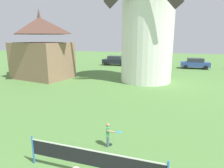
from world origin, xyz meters
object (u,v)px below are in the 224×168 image
Objects in this scene: chapel at (42,49)px; parked_car_blue at (195,63)px; windmill at (148,9)px; parked_car_black at (115,60)px; parked_car_mustard at (154,62)px; tennis_net at (93,159)px; player_far at (109,133)px.

parked_car_blue is at bearing 37.29° from chapel.
chapel is at bearing -170.47° from windmill.
parked_car_black is (-6.87, 10.94, -6.44)m from windmill.
windmill reaches higher than parked_car_mustard.
windmill is 2.96× the size of tennis_net.
chapel is (-11.01, -12.99, 2.47)m from parked_car_mustard.
player_far is 24.67m from parked_car_mustard.
parked_car_black is 12.51m from parked_car_blue.
player_far is 0.14× the size of chapel.
windmill reaches higher than parked_car_black.
parked_car_blue is 0.54× the size of chapel.
parked_car_black is at bearing 105.97° from tennis_net.
windmill is 12.28m from chapel.
windmill is 3.43× the size of parked_car_blue.
windmill reaches higher than player_far.
windmill is at bearing -116.96° from parked_car_blue.
parked_car_mustard is 17.21m from chapel.
windmill reaches higher than tennis_net.
chapel is (-17.10, -13.03, 2.47)m from parked_car_blue.
player_far is at bearing -87.60° from windmill.
parked_car_mustard is at bearing 49.70° from chapel.
parked_car_mustard is (-1.16, 26.61, 0.13)m from tennis_net.
tennis_net is 4.53× the size of player_far.
player_far is at bearing -44.11° from chapel.
parked_car_mustard reaches higher than player_far.
tennis_net is 0.63× the size of chapel.
windmill is 3.40× the size of parked_car_mustard.
parked_car_blue is at bearing 0.76° from parked_car_black.
windmill reaches higher than parked_car_blue.
chapel is (-12.17, 13.62, 2.60)m from tennis_net.
parked_car_black and parked_car_mustard have the same top height.
tennis_net reaches higher than player_far.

